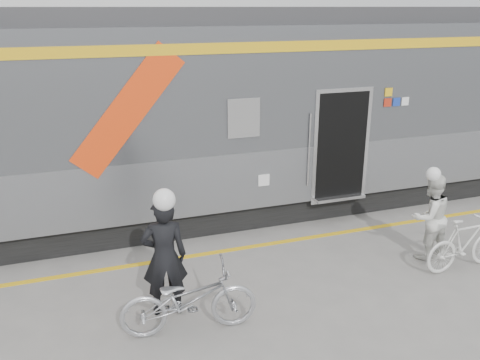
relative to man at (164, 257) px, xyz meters
name	(u,v)px	position (x,y,z in m)	size (l,w,h in m)	color
ground	(324,307)	(2.16, -0.63, -0.86)	(90.00, 90.00, 0.00)	slate
train	(210,114)	(1.69, 3.56, 1.19)	(24.00, 3.17, 4.10)	black
safety_strip	(268,244)	(2.16, 1.52, -0.86)	(24.00, 0.12, 0.01)	gold
man	(164,257)	(0.00, 0.00, 0.00)	(0.63, 0.41, 1.72)	black
bicycle_left	(189,300)	(0.20, -0.55, -0.39)	(0.63, 1.80, 0.95)	#B0B2B9
woman	(430,217)	(4.56, 0.18, -0.11)	(0.72, 0.56, 1.49)	silver
bicycle_right	(465,244)	(4.86, -0.37, -0.41)	(0.42, 1.50, 0.90)	silver
helmet_man	(161,188)	(0.00, 0.00, 1.01)	(0.30, 0.30, 0.30)	white
helmet_woman	(436,168)	(4.56, 0.18, 0.75)	(0.24, 0.24, 0.24)	white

